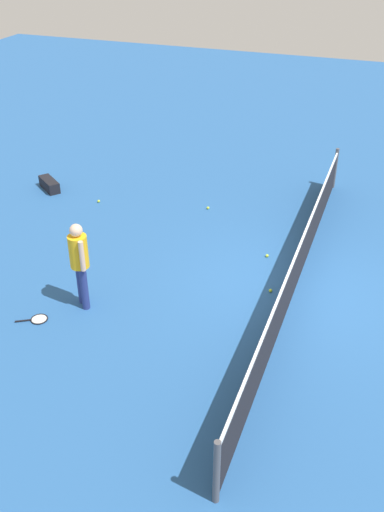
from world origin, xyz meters
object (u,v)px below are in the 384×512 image
object	(u,v)px
tennis_racket_near_player	(38,319)
tennis_ball_midcourt	(271,291)
tennis_ball_by_net	(267,256)
tennis_ball_baseline	(99,201)
tennis_ball_near_player	(208,208)
player_near_side	(79,259)
equipment_bag	(49,184)

from	to	relation	value
tennis_racket_near_player	tennis_ball_midcourt	size ratio (longest dim) A/B	8.92
tennis_ball_by_net	tennis_ball_baseline	bearing A→B (deg)	-103.75
tennis_ball_near_player	tennis_ball_by_net	xyz separation A→B (m)	(1.70, 1.90, 0.00)
tennis_ball_by_net	tennis_ball_midcourt	bearing A→B (deg)	16.58
player_near_side	tennis_ball_baseline	distance (m)	4.45
tennis_ball_by_net	tennis_ball_midcourt	xyz separation A→B (m)	(1.24, 0.37, 0.00)
equipment_bag	player_near_side	bearing A→B (deg)	38.68
tennis_racket_near_player	tennis_ball_by_net	xyz separation A→B (m)	(-3.53, 3.37, 0.02)
player_near_side	tennis_ball_near_player	size ratio (longest dim) A/B	25.76
tennis_racket_near_player	tennis_ball_baseline	xyz separation A→B (m)	(-4.65, -1.22, 0.02)
player_near_side	equipment_bag	world-z (taller)	player_near_side
tennis_ball_midcourt	tennis_ball_baseline	bearing A→B (deg)	-115.48
equipment_bag	tennis_ball_baseline	bearing A→B (deg)	80.23
tennis_ball_midcourt	tennis_ball_near_player	bearing A→B (deg)	-142.42
tennis_ball_baseline	equipment_bag	world-z (taller)	equipment_bag
tennis_ball_by_net	tennis_ball_near_player	bearing A→B (deg)	-131.94
tennis_ball_by_net	equipment_bag	bearing A→B (deg)	-102.73
tennis_racket_near_player	equipment_bag	distance (m)	5.67
tennis_racket_near_player	tennis_ball_midcourt	bearing A→B (deg)	121.47
tennis_racket_near_player	tennis_ball_near_player	xyz separation A→B (m)	(-5.23, 1.47, 0.02)
player_near_side	tennis_ball_by_net	xyz separation A→B (m)	(-2.83, 2.80, -0.98)
tennis_ball_near_player	tennis_ball_midcourt	world-z (taller)	same
tennis_ball_near_player	equipment_bag	bearing A→B (deg)	-85.92
tennis_ball_near_player	tennis_ball_baseline	distance (m)	2.76
player_near_side	tennis_ball_by_net	bearing A→B (deg)	135.32
tennis_ball_by_net	equipment_bag	world-z (taller)	equipment_bag
tennis_racket_near_player	equipment_bag	bearing A→B (deg)	-150.27
tennis_ball_by_net	tennis_racket_near_player	bearing A→B (deg)	-43.68
tennis_ball_baseline	tennis_ball_midcourt	bearing A→B (deg)	64.52
player_near_side	tennis_ball_midcourt	xyz separation A→B (m)	(-1.59, 3.17, -0.98)
equipment_bag	tennis_ball_near_player	bearing A→B (deg)	94.08
tennis_racket_near_player	tennis_ball_by_net	bearing A→B (deg)	136.32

